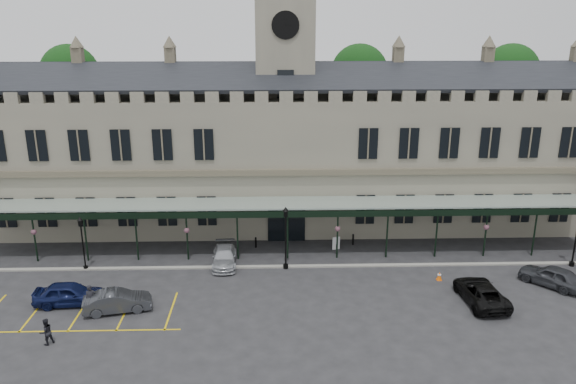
{
  "coord_description": "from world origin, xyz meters",
  "views": [
    {
      "loc": [
        -1.14,
        -34.44,
        18.84
      ],
      "look_at": [
        0.0,
        6.0,
        6.0
      ],
      "focal_mm": 35.0,
      "sensor_mm": 36.0,
      "label": 1
    }
  ],
  "objects_px": {
    "lamp_post_mid": "(286,232)",
    "car_taxi": "(224,257)",
    "car_left_b": "(117,301)",
    "person_b": "(46,332)",
    "sign_board": "(336,243)",
    "traffic_cone": "(439,276)",
    "person_a": "(91,299)",
    "lamp_post_left": "(82,239)",
    "clock_tower": "(285,82)",
    "car_van": "(481,292)",
    "station_building": "(285,155)",
    "car_left_a": "(69,294)",
    "car_right_a": "(552,276)"
  },
  "relations": [
    {
      "from": "car_left_a",
      "to": "person_b",
      "type": "xyz_separation_m",
      "value": [
        0.29,
        -4.85,
        0.05
      ]
    },
    {
      "from": "clock_tower",
      "to": "lamp_post_left",
      "type": "distance_m",
      "value": 21.6
    },
    {
      "from": "lamp_post_left",
      "to": "car_left_b",
      "type": "height_order",
      "value": "lamp_post_left"
    },
    {
      "from": "clock_tower",
      "to": "person_b",
      "type": "distance_m",
      "value": 28.28
    },
    {
      "from": "lamp_post_left",
      "to": "sign_board",
      "type": "height_order",
      "value": "lamp_post_left"
    },
    {
      "from": "lamp_post_left",
      "to": "car_van",
      "type": "relative_size",
      "value": 0.83
    },
    {
      "from": "sign_board",
      "to": "car_taxi",
      "type": "relative_size",
      "value": 0.24
    },
    {
      "from": "car_taxi",
      "to": "clock_tower",
      "type": "bearing_deg",
      "value": 60.4
    },
    {
      "from": "car_taxi",
      "to": "lamp_post_left",
      "type": "bearing_deg",
      "value": -179.37
    },
    {
      "from": "sign_board",
      "to": "car_taxi",
      "type": "distance_m",
      "value": 9.5
    },
    {
      "from": "lamp_post_left",
      "to": "car_van",
      "type": "height_order",
      "value": "lamp_post_left"
    },
    {
      "from": "station_building",
      "to": "person_b",
      "type": "height_order",
      "value": "station_building"
    },
    {
      "from": "clock_tower",
      "to": "car_taxi",
      "type": "bearing_deg",
      "value": -116.91
    },
    {
      "from": "lamp_post_left",
      "to": "car_van",
      "type": "distance_m",
      "value": 29.35
    },
    {
      "from": "lamp_post_left",
      "to": "car_taxi",
      "type": "height_order",
      "value": "lamp_post_left"
    },
    {
      "from": "clock_tower",
      "to": "person_a",
      "type": "height_order",
      "value": "clock_tower"
    },
    {
      "from": "person_b",
      "to": "traffic_cone",
      "type": "bearing_deg",
      "value": 152.07
    },
    {
      "from": "car_van",
      "to": "person_a",
      "type": "bearing_deg",
      "value": -2.75
    },
    {
      "from": "traffic_cone",
      "to": "person_a",
      "type": "xyz_separation_m",
      "value": [
        -24.35,
        -3.99,
        0.63
      ]
    },
    {
      "from": "car_taxi",
      "to": "car_right_a",
      "type": "distance_m",
      "value": 24.38
    },
    {
      "from": "clock_tower",
      "to": "lamp_post_left",
      "type": "bearing_deg",
      "value": -146.25
    },
    {
      "from": "clock_tower",
      "to": "person_b",
      "type": "relative_size",
      "value": 14.83
    },
    {
      "from": "lamp_post_left",
      "to": "lamp_post_mid",
      "type": "xyz_separation_m",
      "value": [
        15.48,
        -0.22,
        0.42
      ]
    },
    {
      "from": "sign_board",
      "to": "car_van",
      "type": "height_order",
      "value": "car_van"
    },
    {
      "from": "lamp_post_mid",
      "to": "traffic_cone",
      "type": "distance_m",
      "value": 11.89
    },
    {
      "from": "car_van",
      "to": "car_right_a",
      "type": "xyz_separation_m",
      "value": [
        6.0,
        2.29,
        0.04
      ]
    },
    {
      "from": "sign_board",
      "to": "car_right_a",
      "type": "height_order",
      "value": "car_right_a"
    },
    {
      "from": "person_a",
      "to": "car_taxi",
      "type": "bearing_deg",
      "value": 20.8
    },
    {
      "from": "station_building",
      "to": "sign_board",
      "type": "distance_m",
      "value": 10.1
    },
    {
      "from": "traffic_cone",
      "to": "person_a",
      "type": "distance_m",
      "value": 24.68
    },
    {
      "from": "lamp_post_mid",
      "to": "car_left_a",
      "type": "xyz_separation_m",
      "value": [
        -14.8,
        -5.26,
        -2.2
      ]
    },
    {
      "from": "sign_board",
      "to": "car_van",
      "type": "relative_size",
      "value": 0.21
    },
    {
      "from": "lamp_post_mid",
      "to": "car_taxi",
      "type": "height_order",
      "value": "lamp_post_mid"
    },
    {
      "from": "lamp_post_mid",
      "to": "sign_board",
      "type": "bearing_deg",
      "value": 39.38
    },
    {
      "from": "station_building",
      "to": "car_left_a",
      "type": "bearing_deg",
      "value": -133.4
    },
    {
      "from": "clock_tower",
      "to": "lamp_post_mid",
      "type": "relative_size",
      "value": 4.91
    },
    {
      "from": "lamp_post_left",
      "to": "car_taxi",
      "type": "bearing_deg",
      "value": 3.32
    },
    {
      "from": "car_left_b",
      "to": "person_b",
      "type": "height_order",
      "value": "person_b"
    },
    {
      "from": "clock_tower",
      "to": "car_van",
      "type": "bearing_deg",
      "value": -51.64
    },
    {
      "from": "lamp_post_mid",
      "to": "car_taxi",
      "type": "relative_size",
      "value": 1.11
    },
    {
      "from": "lamp_post_mid",
      "to": "person_b",
      "type": "bearing_deg",
      "value": -145.13
    },
    {
      "from": "clock_tower",
      "to": "car_van",
      "type": "distance_m",
      "value": 24.34
    },
    {
      "from": "clock_tower",
      "to": "car_right_a",
      "type": "height_order",
      "value": "clock_tower"
    },
    {
      "from": "sign_board",
      "to": "car_left_b",
      "type": "height_order",
      "value": "car_left_b"
    },
    {
      "from": "station_building",
      "to": "person_b",
      "type": "distance_m",
      "value": 26.02
    },
    {
      "from": "station_building",
      "to": "sign_board",
      "type": "xyz_separation_m",
      "value": [
        4.11,
        -7.07,
        -5.92
      ]
    },
    {
      "from": "lamp_post_left",
      "to": "car_left_b",
      "type": "bearing_deg",
      "value": -57.23
    },
    {
      "from": "clock_tower",
      "to": "person_a",
      "type": "bearing_deg",
      "value": -127.81
    },
    {
      "from": "car_van",
      "to": "car_taxi",
      "type": "bearing_deg",
      "value": -24.08
    },
    {
      "from": "car_left_a",
      "to": "car_left_b",
      "type": "relative_size",
      "value": 1.05
    }
  ]
}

